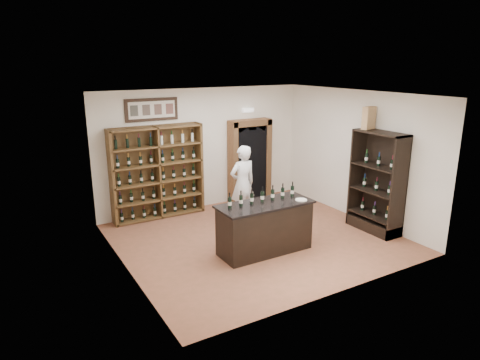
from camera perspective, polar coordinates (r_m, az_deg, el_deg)
name	(u,v)px	position (r m, az deg, el deg)	size (l,w,h in m)	color
floor	(257,239)	(9.13, 2.22, -7.81)	(5.50, 5.50, 0.00)	#93513A
ceiling	(258,95)	(8.40, 2.44, 11.31)	(5.50, 5.50, 0.00)	white
wall_back	(204,149)	(10.78, -4.88, 4.18)	(5.50, 0.04, 3.00)	white
wall_left	(122,190)	(7.57, -15.49, -1.30)	(0.04, 5.00, 3.00)	white
wall_right	(356,155)	(10.35, 15.27, 3.21)	(0.04, 5.00, 3.00)	white
wine_shelf	(157,172)	(10.24, -10.99, 1.03)	(2.20, 0.38, 2.20)	brown
framed_picture	(152,110)	(10.10, -11.69, 9.18)	(1.25, 0.04, 0.52)	black
arched_doorway	(249,159)	(11.29, 1.27, 2.88)	(1.17, 0.35, 2.17)	black
emergency_light	(248,110)	(11.16, 1.06, 9.30)	(0.30, 0.10, 0.10)	white
tasting_counter	(265,228)	(8.37, 3.31, -6.39)	(1.88, 0.78, 1.00)	black
counter_bottle_0	(230,203)	(7.89, -1.38, -3.03)	(0.07, 0.07, 0.30)	black
counter_bottle_1	(241,200)	(8.00, 0.12, -2.75)	(0.07, 0.07, 0.30)	black
counter_bottle_2	(252,198)	(8.12, 1.58, -2.48)	(0.07, 0.07, 0.30)	black
counter_bottle_3	(262,197)	(8.24, 3.00, -2.21)	(0.07, 0.07, 0.30)	black
counter_bottle_4	(273,195)	(8.37, 4.37, -1.95)	(0.07, 0.07, 0.30)	black
counter_bottle_5	(283,193)	(8.51, 5.70, -1.70)	(0.07, 0.07, 0.30)	black
counter_bottle_6	(292,191)	(8.64, 6.99, -1.46)	(0.07, 0.07, 0.30)	black
side_cabinet	(377,197)	(9.79, 17.75, -2.22)	(0.48, 1.20, 2.20)	black
shopkeeper	(243,184)	(9.82, 0.35, -0.52)	(0.65, 0.43, 1.79)	white
plate	(301,200)	(8.43, 8.16, -2.64)	(0.23, 0.23, 0.02)	beige
wine_crate	(369,118)	(9.69, 16.81, 7.93)	(0.34, 0.14, 0.48)	tan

